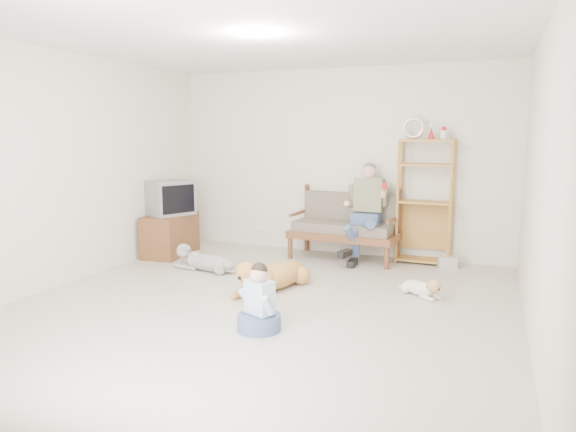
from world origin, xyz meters
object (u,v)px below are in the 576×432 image
at_px(loveseat, 345,225).
at_px(etagere, 425,200).
at_px(golden_retriever, 272,276).
at_px(tv_stand, 170,235).

height_order(loveseat, etagere, etagere).
xyz_separation_m(etagere, golden_retriever, (-1.42, -1.94, -0.70)).
bearing_deg(loveseat, etagere, 9.41).
xyz_separation_m(loveseat, etagere, (1.07, 0.11, 0.38)).
bearing_deg(etagere, golden_retriever, -126.22).
distance_m(etagere, tv_stand, 3.67).
bearing_deg(loveseat, golden_retriever, -97.26).
bearing_deg(etagere, loveseat, -174.08).
bearing_deg(golden_retriever, tv_stand, 169.66).
distance_m(tv_stand, golden_retriever, 2.35).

